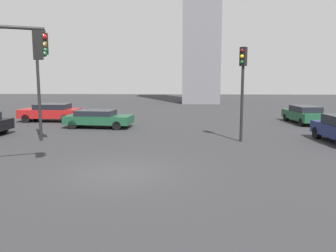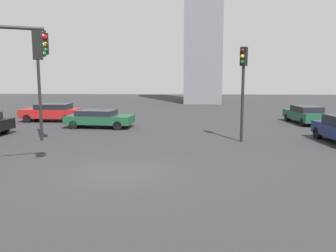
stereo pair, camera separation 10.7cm
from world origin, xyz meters
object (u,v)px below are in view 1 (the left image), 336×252
object	(u,v)px
traffic_light_2	(243,76)
car_5	(50,112)
car_1	(304,114)
traffic_light_0	(41,65)
car_0	(98,118)

from	to	relation	value
traffic_light_2	car_5	xyz separation A→B (m)	(-13.75, 7.93, -2.83)
car_1	car_5	bearing A→B (deg)	83.57
traffic_light_0	car_0	bearing A→B (deg)	135.62
car_5	traffic_light_2	bearing A→B (deg)	150.74
traffic_light_2	car_1	world-z (taller)	traffic_light_2
traffic_light_0	car_5	world-z (taller)	traffic_light_0
car_1	car_5	distance (m)	19.75
car_1	traffic_light_2	bearing A→B (deg)	136.24
traffic_light_2	car_5	bearing A→B (deg)	-88.04
traffic_light_0	traffic_light_2	size ratio (longest dim) A/B	1.16
car_0	traffic_light_2	bearing A→B (deg)	-22.31
traffic_light_2	car_1	xyz separation A→B (m)	(5.99, 7.58, -2.86)
car_0	car_1	distance (m)	15.39
car_0	car_5	distance (m)	5.56
traffic_light_2	car_5	distance (m)	16.12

